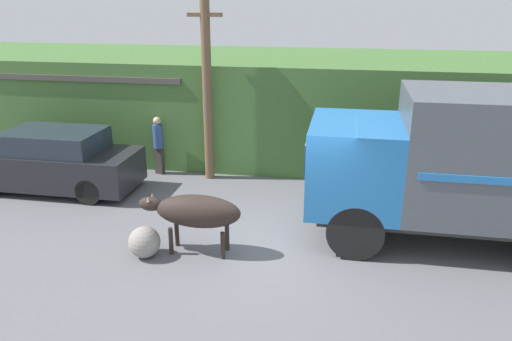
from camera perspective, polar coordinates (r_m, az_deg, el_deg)
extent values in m
plane|color=slate|center=(10.54, 3.63, -8.54)|extent=(60.00, 60.00, 0.00)
cube|color=#426B33|center=(16.42, 6.67, 7.42)|extent=(32.00, 5.55, 3.11)
cube|color=#C6B793|center=(16.81, -16.88, 6.08)|extent=(5.80, 2.40, 2.58)
cube|color=#4C4742|center=(16.57, -17.35, 10.70)|extent=(6.10, 2.70, 0.16)
cube|color=#2D2D2D|center=(11.20, 21.80, -4.53)|extent=(5.62, 1.96, 0.18)
cube|color=#236BB2|center=(10.61, 11.12, 0.86)|extent=(1.83, 2.45, 1.76)
cube|color=#232D38|center=(10.54, 6.14, 2.79)|extent=(0.04, 2.09, 0.61)
cylinder|color=black|center=(10.12, 11.25, -6.58)|extent=(1.13, 0.54, 1.13)
ellipsoid|color=#2D231E|center=(9.95, -6.64, -4.65)|extent=(1.73, 0.66, 0.66)
ellipsoid|color=#2D231E|center=(10.23, -11.95, -3.75)|extent=(0.49, 0.29, 0.29)
cone|color=#B7AD93|center=(10.08, -12.24, -3.24)|extent=(0.06, 0.06, 0.11)
cone|color=#B7AD93|center=(10.27, -11.78, -2.77)|extent=(0.06, 0.06, 0.11)
cylinder|color=#2D231E|center=(10.22, -9.70, -7.94)|extent=(0.09, 0.09, 0.57)
cylinder|color=#2D231E|center=(10.52, -9.03, -7.06)|extent=(0.09, 0.09, 0.57)
cylinder|color=#2D231E|center=(9.93, -3.81, -8.56)|extent=(0.09, 0.09, 0.57)
cylinder|color=#2D231E|center=(10.24, -3.31, -7.63)|extent=(0.09, 0.09, 0.57)
cube|color=#232328|center=(14.27, -22.11, 0.39)|extent=(4.48, 1.77, 0.90)
cube|color=#232D38|center=(14.00, -22.10, 3.17)|extent=(2.46, 1.63, 0.55)
cylinder|color=black|center=(13.07, -18.48, -2.25)|extent=(0.66, 0.28, 0.66)
cube|color=#38332D|center=(14.74, -10.96, 1.12)|extent=(0.27, 0.21, 0.78)
cylinder|color=#334C8C|center=(14.53, -11.14, 3.86)|extent=(0.35, 0.35, 0.68)
sphere|color=#DBB28E|center=(14.42, -11.26, 5.59)|extent=(0.22, 0.22, 0.22)
cylinder|color=brown|center=(13.67, -5.60, 9.22)|extent=(0.26, 0.26, 5.06)
cube|color=brown|center=(13.47, -5.88, 17.29)|extent=(0.90, 0.21, 0.10)
sphere|color=gray|center=(10.21, -12.63, -7.98)|extent=(0.63, 0.63, 0.63)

